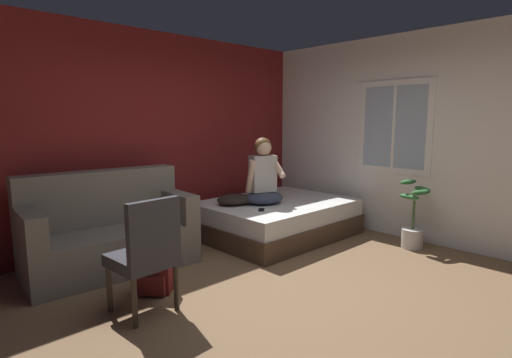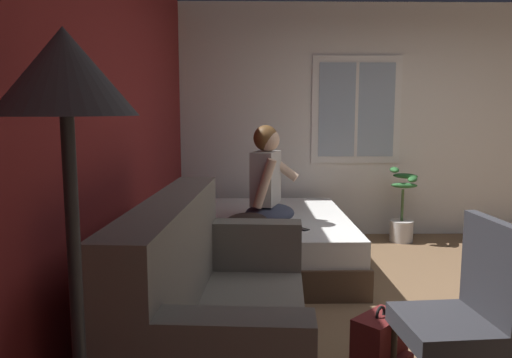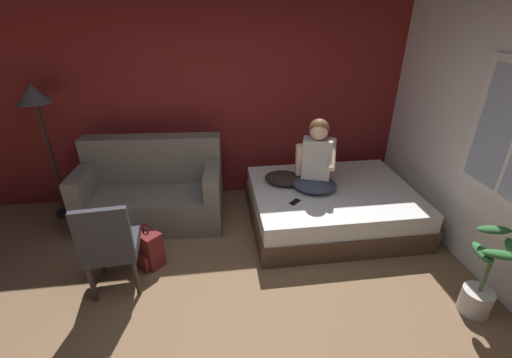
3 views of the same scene
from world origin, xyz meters
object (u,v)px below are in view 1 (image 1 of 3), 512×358
object	(u,v)px
couch	(109,232)
cell_phone	(261,210)
backpack	(155,273)
side_chair	(146,252)
throw_pillow	(235,199)
bed	(276,218)
potted_plant	(413,224)
person_seated	(263,177)

from	to	relation	value
couch	cell_phone	size ratio (longest dim) A/B	12.20
couch	backpack	bearing A→B (deg)	-87.99
backpack	cell_phone	xyz separation A→B (m)	(1.63, 0.26, 0.29)
side_chair	backpack	bearing A→B (deg)	52.76
throw_pillow	cell_phone	bearing A→B (deg)	-86.00
backpack	couch	bearing A→B (deg)	92.01
bed	couch	bearing A→B (deg)	170.16
side_chair	throw_pillow	xyz separation A→B (m)	(1.84, 1.05, 0.02)
bed	potted_plant	xyz separation A→B (m)	(0.83, -1.56, 0.07)
throw_pillow	side_chair	bearing A→B (deg)	-150.40
couch	cell_phone	xyz separation A→B (m)	(1.66, -0.64, 0.09)
potted_plant	person_seated	bearing A→B (deg)	124.13
side_chair	person_seated	world-z (taller)	person_seated
backpack	potted_plant	size ratio (longest dim) A/B	0.54
side_chair	throw_pillow	distance (m)	2.12
cell_phone	backpack	bearing A→B (deg)	-123.17
bed	couch	xyz separation A→B (m)	(-2.20, 0.38, 0.16)
backpack	potted_plant	distance (m)	3.17
bed	cell_phone	world-z (taller)	cell_phone
bed	throw_pillow	distance (m)	0.68
cell_phone	potted_plant	xyz separation A→B (m)	(1.36, -1.30, -0.18)
bed	potted_plant	bearing A→B (deg)	-62.03
bed	couch	size ratio (longest dim) A/B	1.13
couch	backpack	xyz separation A→B (m)	(0.03, -0.89, -0.20)
side_chair	potted_plant	bearing A→B (deg)	-12.58
couch	person_seated	bearing A→B (deg)	-10.58
bed	backpack	bearing A→B (deg)	-166.68
bed	potted_plant	size ratio (longest dim) A/B	2.34
potted_plant	couch	bearing A→B (deg)	147.34
cell_phone	potted_plant	size ratio (longest dim) A/B	0.17
throw_pillow	cell_phone	xyz separation A→B (m)	(0.03, -0.47, -0.07)
throw_pillow	cell_phone	size ratio (longest dim) A/B	3.33
cell_phone	potted_plant	world-z (taller)	potted_plant
person_seated	side_chair	bearing A→B (deg)	-158.62
bed	cell_phone	xyz separation A→B (m)	(-0.54, -0.25, 0.25)
bed	backpack	size ratio (longest dim) A/B	4.35
backpack	throw_pillow	size ratio (longest dim) A/B	0.95
cell_phone	potted_plant	bearing A→B (deg)	4.14
bed	person_seated	world-z (taller)	person_seated
couch	person_seated	world-z (taller)	person_seated
cell_phone	side_chair	bearing A→B (deg)	-114.97
potted_plant	side_chair	bearing A→B (deg)	167.42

